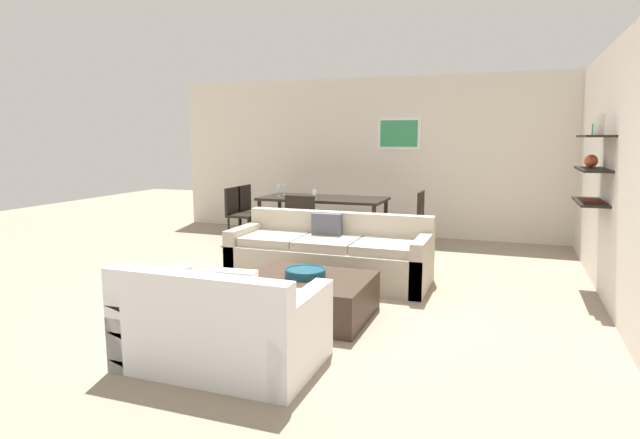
# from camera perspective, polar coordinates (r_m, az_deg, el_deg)

# --- Properties ---
(ground_plane) EXTENTS (18.00, 18.00, 0.00)m
(ground_plane) POSITION_cam_1_polar(r_m,az_deg,el_deg) (6.06, -0.61, -7.30)
(ground_plane) COLOR gray
(back_wall_unit) EXTENTS (8.40, 0.09, 2.70)m
(back_wall_unit) POSITION_cam_1_polar(r_m,az_deg,el_deg) (9.15, 9.01, 6.67)
(back_wall_unit) COLOR silver
(back_wall_unit) RESTS_ON ground
(right_wall_shelf_unit) EXTENTS (0.34, 8.20, 2.70)m
(right_wall_shelf_unit) POSITION_cam_1_polar(r_m,az_deg,el_deg) (6.14, 29.21, 4.60)
(right_wall_shelf_unit) COLOR silver
(right_wall_shelf_unit) RESTS_ON ground
(sofa_beige) EXTENTS (2.33, 0.90, 0.78)m
(sofa_beige) POSITION_cam_1_polar(r_m,az_deg,el_deg) (6.27, 1.09, -3.99)
(sofa_beige) COLOR #B2A893
(sofa_beige) RESTS_ON ground
(loveseat_white) EXTENTS (1.42, 0.90, 0.78)m
(loveseat_white) POSITION_cam_1_polar(r_m,az_deg,el_deg) (4.07, -10.52, -11.35)
(loveseat_white) COLOR white
(loveseat_white) RESTS_ON ground
(coffee_table) EXTENTS (1.17, 0.98, 0.38)m
(coffee_table) POSITION_cam_1_polar(r_m,az_deg,el_deg) (5.06, -1.36, -8.36)
(coffee_table) COLOR #38281E
(coffee_table) RESTS_ON ground
(decorative_bowl) EXTENTS (0.39, 0.39, 0.08)m
(decorative_bowl) POSITION_cam_1_polar(r_m,az_deg,el_deg) (5.03, -1.59, -5.72)
(decorative_bowl) COLOR navy
(decorative_bowl) RESTS_ON coffee_table
(dining_table) EXTENTS (1.97, 0.89, 0.75)m
(dining_table) POSITION_cam_1_polar(r_m,az_deg,el_deg) (8.31, 0.32, 1.92)
(dining_table) COLOR black
(dining_table) RESTS_ON ground
(dining_chair_left_near) EXTENTS (0.44, 0.44, 0.88)m
(dining_chair_left_near) POSITION_cam_1_polar(r_m,az_deg,el_deg) (8.72, -8.77, 0.97)
(dining_chair_left_near) COLOR black
(dining_chair_left_near) RESTS_ON ground
(dining_chair_right_far) EXTENTS (0.44, 0.44, 0.88)m
(dining_chair_right_far) POSITION_cam_1_polar(r_m,az_deg,el_deg) (8.17, 10.01, 0.41)
(dining_chair_right_far) COLOR black
(dining_chair_right_far) RESTS_ON ground
(dining_chair_left_far) EXTENTS (0.44, 0.44, 0.88)m
(dining_chair_left_far) POSITION_cam_1_polar(r_m,az_deg,el_deg) (9.07, -7.55, 1.30)
(dining_chair_left_far) COLOR black
(dining_chair_left_far) RESTS_ON ground
(dining_chair_foot) EXTENTS (0.44, 0.44, 0.88)m
(dining_chair_foot) POSITION_cam_1_polar(r_m,az_deg,el_deg) (7.54, -1.86, -0.16)
(dining_chair_foot) COLOR black
(dining_chair_foot) RESTS_ON ground
(wine_glass_left_far) EXTENTS (0.06, 0.06, 0.18)m
(wine_glass_left_far) POSITION_cam_1_polar(r_m,az_deg,el_deg) (8.65, -3.92, 3.47)
(wine_glass_left_far) COLOR silver
(wine_glass_left_far) RESTS_ON dining_table
(wine_glass_foot) EXTENTS (0.06, 0.06, 0.16)m
(wine_glass_foot) POSITION_cam_1_polar(r_m,az_deg,el_deg) (7.93, -0.62, 2.88)
(wine_glass_foot) COLOR silver
(wine_glass_foot) RESTS_ON dining_table
(wine_glass_left_near) EXTENTS (0.07, 0.07, 0.19)m
(wine_glass_left_near) POSITION_cam_1_polar(r_m,az_deg,el_deg) (8.45, -4.52, 3.38)
(wine_glass_left_near) COLOR silver
(wine_glass_left_near) RESTS_ON dining_table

